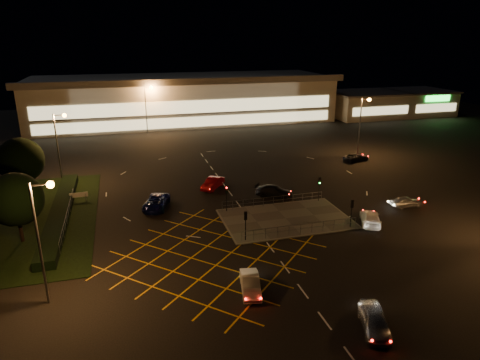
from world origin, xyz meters
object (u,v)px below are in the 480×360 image
object	(u,v)px
signal_ne	(319,184)
car_approach_white	(370,218)
car_queue_white	(250,284)
car_right_silver	(406,202)
car_far_dkgrey	(274,191)
car_circ_red	(213,183)
car_left_blue	(156,202)
car_east_grey	(356,157)
signal_nw	(226,193)
signal_se	(352,208)
signal_sw	(246,220)
car_near_silver	(375,320)

from	to	relation	value
signal_ne	car_approach_white	xyz separation A→B (m)	(2.62, -7.70, -1.66)
car_queue_white	car_right_silver	world-z (taller)	car_queue_white
car_far_dkgrey	car_circ_red	world-z (taller)	car_circ_red
car_queue_white	car_far_dkgrey	world-z (taller)	car_far_dkgrey
car_far_dkgrey	car_right_silver	bearing A→B (deg)	-86.96
car_left_blue	car_east_grey	world-z (taller)	car_left_blue
signal_nw	car_right_silver	size ratio (longest dim) A/B	0.81
signal_se	car_right_silver	xyz separation A→B (m)	(9.65, 3.52, -1.70)
signal_nw	car_right_silver	distance (m)	22.17
signal_sw	signal_se	size ratio (longest dim) A/B	1.00
signal_nw	car_left_blue	bearing A→B (deg)	157.05
car_left_blue	car_far_dkgrey	size ratio (longest dim) A/B	1.11
signal_nw	car_near_silver	distance (m)	24.41
car_circ_red	car_near_silver	bearing A→B (deg)	-42.80
signal_sw	car_queue_white	size ratio (longest dim) A/B	0.75
car_far_dkgrey	car_east_grey	size ratio (longest dim) A/B	1.09
signal_sw	car_near_silver	xyz separation A→B (m)	(4.94, -15.87, -1.60)
signal_se	signal_ne	size ratio (longest dim) A/B	1.00
signal_nw	car_near_silver	bearing A→B (deg)	-78.30
car_near_silver	car_queue_white	bearing A→B (deg)	155.71
signal_se	car_left_blue	xyz separation A→B (m)	(-20.00, 11.37, -1.61)
car_near_silver	car_circ_red	distance (m)	32.70
car_east_grey	car_near_silver	bearing A→B (deg)	137.61
signal_ne	car_far_dkgrey	xyz separation A→B (m)	(-4.80, 3.29, -1.65)
car_east_grey	car_approach_white	distance (m)	25.73
car_queue_white	car_right_silver	bearing A→B (deg)	38.23
signal_se	car_far_dkgrey	world-z (taller)	signal_se
signal_sw	car_left_blue	bearing A→B (deg)	-54.89
signal_ne	car_approach_white	world-z (taller)	signal_ne
signal_se	car_far_dkgrey	xyz separation A→B (m)	(-4.80, 11.27, -1.65)
car_near_silver	car_queue_white	size ratio (longest dim) A/B	1.07
signal_sw	car_east_grey	world-z (taller)	signal_sw
signal_ne	car_approach_white	size ratio (longest dim) A/B	0.64
signal_se	car_approach_white	size ratio (longest dim) A/B	0.64
car_queue_white	car_east_grey	xyz separation A→B (m)	(28.38, 32.11, -0.06)
car_near_silver	signal_sw	bearing A→B (deg)	127.60
car_east_grey	car_far_dkgrey	bearing A→B (deg)	108.38
car_queue_white	car_approach_white	bearing A→B (deg)	39.34
signal_se	car_east_grey	bearing A→B (deg)	-121.40
car_queue_white	car_left_blue	distance (m)	21.04
signal_ne	car_left_blue	world-z (taller)	signal_ne
signal_ne	car_east_grey	distance (m)	20.93
car_east_grey	car_queue_white	bearing A→B (deg)	124.65
car_left_blue	car_circ_red	size ratio (longest dim) A/B	1.21
car_east_grey	signal_se	bearing A→B (deg)	134.73
signal_se	signal_ne	distance (m)	7.99
signal_nw	signal_ne	size ratio (longest dim) A/B	1.00
car_approach_white	car_queue_white	bearing A→B (deg)	54.29
signal_sw	car_right_silver	bearing A→B (deg)	-170.78
car_left_blue	car_right_silver	xyz separation A→B (m)	(29.65, -7.86, -0.10)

